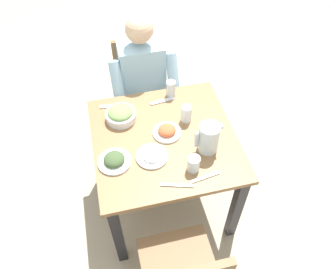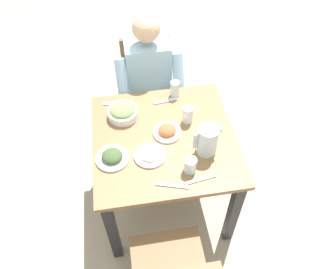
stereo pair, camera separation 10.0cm
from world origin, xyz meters
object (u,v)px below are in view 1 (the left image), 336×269
(dining_table, at_px, (164,150))
(diner_near, at_px, (145,88))
(plate_rice_curry, at_px, (167,131))
(water_pitcher, at_px, (209,138))
(chair_near, at_px, (141,86))
(salad_bowl, at_px, (121,114))
(water_glass_far_right, at_px, (186,114))
(water_glass_near_right, at_px, (194,164))
(plate_yoghurt, at_px, (152,156))
(water_glass_far_left, at_px, (171,89))
(plate_dolmas, at_px, (114,160))

(dining_table, height_order, diner_near, diner_near)
(plate_rice_curry, bearing_deg, water_pitcher, 139.69)
(plate_rice_curry, bearing_deg, diner_near, -85.96)
(chair_near, xyz_separation_m, salad_bowl, (0.22, 0.55, 0.26))
(chair_near, relative_size, salad_bowl, 4.42)
(water_glass_far_right, height_order, water_glass_near_right, water_glass_far_right)
(water_glass_near_right, bearing_deg, plate_rice_curry, -74.72)
(water_pitcher, bearing_deg, water_glass_near_right, 44.82)
(plate_yoghurt, height_order, water_glass_far_left, water_glass_far_left)
(salad_bowl, bearing_deg, water_glass_near_right, 124.75)
(plate_dolmas, bearing_deg, dining_table, -160.04)
(diner_near, bearing_deg, chair_near, -90.00)
(diner_near, bearing_deg, salad_bowl, 57.44)
(plate_yoghurt, xyz_separation_m, plate_dolmas, (0.22, -0.01, 0.01))
(chair_near, distance_m, salad_bowl, 0.65)
(water_pitcher, bearing_deg, diner_near, -71.05)
(salad_bowl, height_order, plate_rice_curry, salad_bowl)
(dining_table, relative_size, water_glass_near_right, 8.96)
(plate_rice_curry, bearing_deg, plate_yoghurt, 51.24)
(salad_bowl, height_order, water_glass_near_right, water_glass_near_right)
(chair_near, xyz_separation_m, water_pitcher, (-0.24, 0.91, 0.32))
(salad_bowl, xyz_separation_m, plate_dolmas, (0.09, 0.34, -0.02))
(chair_near, bearing_deg, plate_rice_curry, 92.93)
(plate_rice_curry, xyz_separation_m, water_glass_near_right, (-0.08, 0.30, 0.03))
(plate_dolmas, height_order, water_glass_far_left, water_glass_far_left)
(plate_rice_curry, bearing_deg, salad_bowl, -36.50)
(dining_table, xyz_separation_m, salad_bowl, (0.23, -0.22, 0.16))
(salad_bowl, bearing_deg, diner_near, -122.56)
(diner_near, height_order, plate_yoghurt, diner_near)
(diner_near, relative_size, plate_yoghurt, 6.15)
(plate_dolmas, bearing_deg, chair_near, -109.23)
(chair_near, bearing_deg, water_pitcher, 104.93)
(chair_near, distance_m, water_glass_far_left, 0.51)
(diner_near, xyz_separation_m, water_glass_near_right, (-0.12, 0.83, 0.12))
(chair_near, xyz_separation_m, water_glass_near_right, (-0.12, 1.04, 0.27))
(diner_near, height_order, water_glass_far_left, diner_near)
(plate_dolmas, distance_m, water_glass_far_right, 0.54)
(water_glass_far_right, bearing_deg, plate_rice_curry, 29.53)
(chair_near, bearing_deg, water_glass_far_right, 105.53)
(water_glass_near_right, bearing_deg, dining_table, -68.47)
(water_glass_far_right, distance_m, water_glass_far_left, 0.26)
(water_pitcher, bearing_deg, water_glass_far_right, -76.62)
(chair_near, height_order, water_glass_far_right, chair_near)
(diner_near, xyz_separation_m, plate_dolmas, (0.31, 0.68, 0.09))
(dining_table, height_order, plate_rice_curry, plate_rice_curry)
(plate_yoghurt, relative_size, water_glass_near_right, 1.93)
(plate_dolmas, xyz_separation_m, water_glass_far_right, (-0.49, -0.23, 0.04))
(diner_near, bearing_deg, plate_yoghurt, 82.53)
(diner_near, relative_size, water_glass_far_left, 10.16)
(plate_dolmas, bearing_deg, water_pitcher, 177.09)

